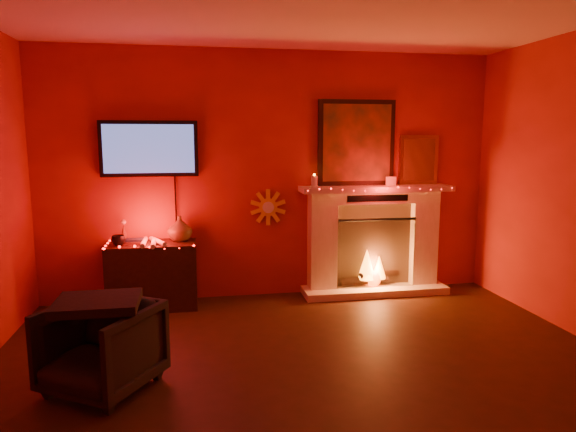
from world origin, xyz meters
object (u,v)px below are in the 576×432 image
object	(u,v)px
sunburst_clock	(268,207)
console_table	(154,272)
fireplace	(373,230)
armchair	(101,348)
tv	(149,149)

from	to	relation	value
sunburst_clock	console_table	bearing A→B (deg)	-170.04
fireplace	armchair	world-z (taller)	fireplace
console_table	armchair	distance (m)	1.79
tv	armchair	xyz separation A→B (m)	(-0.22, -1.97, -1.34)
tv	armchair	world-z (taller)	tv
fireplace	tv	bearing A→B (deg)	178.50
fireplace	sunburst_clock	bearing A→B (deg)	175.63
console_table	sunburst_clock	bearing A→B (deg)	9.96
fireplace	sunburst_clock	xyz separation A→B (m)	(-1.19, 0.09, 0.28)
fireplace	tv	xyz separation A→B (m)	(-2.44, 0.06, 0.92)
sunburst_clock	console_table	world-z (taller)	sunburst_clock
fireplace	sunburst_clock	size ratio (longest dim) A/B	5.45
tv	console_table	bearing A→B (deg)	-86.75
sunburst_clock	armchair	xyz separation A→B (m)	(-1.46, -1.99, -0.69)
fireplace	tv	world-z (taller)	fireplace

